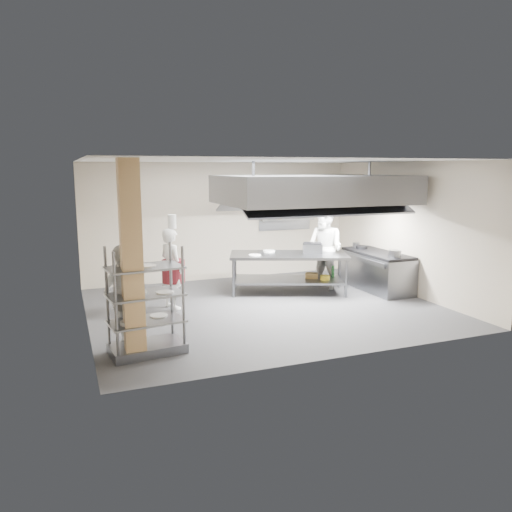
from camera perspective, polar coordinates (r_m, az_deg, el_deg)
name	(u,v)px	position (r m, az deg, el deg)	size (l,w,h in m)	color
floor	(265,307)	(10.42, 1.02, -5.88)	(7.00, 7.00, 0.00)	#3C3C3F
ceiling	(265,161)	(10.03, 1.08, 10.85)	(7.00, 7.00, 0.00)	silver
wall_back	(221,221)	(12.92, -4.02, 3.97)	(7.00, 7.00, 0.00)	#B8A892
wall_left	(83,245)	(9.37, -19.16, 1.15)	(6.00, 6.00, 0.00)	#B8A892
wall_right	(407,228)	(11.88, 16.88, 3.04)	(6.00, 6.00, 0.00)	#B8A892
column	(132,261)	(7.55, -14.01, -0.61)	(0.30, 0.30, 3.00)	#DBAE70
exhaust_hood	(314,189)	(10.95, 6.62, 7.57)	(4.00, 2.50, 0.60)	slate
hood_strip_a	(276,205)	(10.58, 2.25, 5.81)	(1.60, 0.12, 0.04)	white
hood_strip_b	(349,203)	(11.41, 10.61, 5.95)	(1.60, 0.12, 0.04)	white
wall_shelf	(287,219)	(13.42, 3.56, 4.20)	(1.50, 0.28, 0.04)	slate
island	(288,273)	(11.59, 3.73, -1.95)	(2.67, 1.11, 0.91)	gray
island_worktop	(289,255)	(11.51, 3.75, 0.12)	(2.67, 1.11, 0.06)	slate
island_undershelf	(288,280)	(11.63, 3.72, -2.70)	(2.46, 1.00, 0.04)	slate
pass_rack	(145,300)	(7.88, -12.52, -4.98)	(1.13, 0.66, 1.69)	gray
cooking_range	(377,272)	(12.20, 13.63, -1.78)	(0.80, 2.00, 0.84)	slate
range_top	(377,253)	(12.12, 13.71, 0.30)	(0.78, 1.96, 0.06)	black
chef_head	(171,269)	(10.31, -9.65, -1.43)	(0.61, 0.40, 1.67)	silver
chef_line	(325,249)	(11.92, 7.87, 0.85)	(0.95, 0.74, 1.95)	white
chef_plating	(124,298)	(8.06, -14.89, -4.70)	(1.00, 0.42, 1.71)	silver
griddle	(313,248)	(11.63, 6.48, 0.87)	(0.45, 0.35, 0.22)	slate
wicker_basket	(312,276)	(11.71, 6.37, -2.23)	(0.29, 0.20, 0.13)	olive
stockpot	(396,254)	(11.49, 15.72, 0.24)	(0.23, 0.23, 0.16)	gray
plate_stack	(146,319)	(7.96, -12.44, -7.08)	(0.28, 0.28, 0.05)	white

